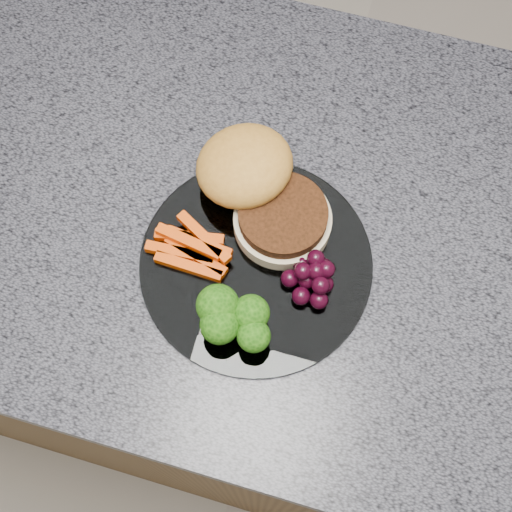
% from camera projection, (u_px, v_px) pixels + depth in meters
% --- Properties ---
extents(island_cabinet, '(1.20, 0.60, 0.86)m').
position_uv_depth(island_cabinet, '(268.00, 323.00, 1.26)').
color(island_cabinet, '#523A1C').
rests_on(island_cabinet, ground).
extents(countertop, '(1.20, 0.60, 0.04)m').
position_uv_depth(countertop, '(274.00, 219.00, 0.84)').
color(countertop, '#46464F').
rests_on(countertop, island_cabinet).
extents(plate, '(0.26, 0.26, 0.01)m').
position_uv_depth(plate, '(256.00, 263.00, 0.79)').
color(plate, white).
rests_on(plate, countertop).
extents(burger, '(0.20, 0.18, 0.06)m').
position_uv_depth(burger, '(258.00, 186.00, 0.80)').
color(burger, '#CBB68F').
rests_on(burger, plate).
extents(carrot_sticks, '(0.10, 0.07, 0.02)m').
position_uv_depth(carrot_sticks, '(192.00, 248.00, 0.79)').
color(carrot_sticks, '#CE3F03').
rests_on(carrot_sticks, plate).
extents(broccoli, '(0.09, 0.06, 0.05)m').
position_uv_depth(broccoli, '(232.00, 317.00, 0.74)').
color(broccoli, olive).
rests_on(broccoli, plate).
extents(grape_bunch, '(0.06, 0.06, 0.04)m').
position_uv_depth(grape_bunch, '(312.00, 277.00, 0.77)').
color(grape_bunch, black).
rests_on(grape_bunch, plate).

